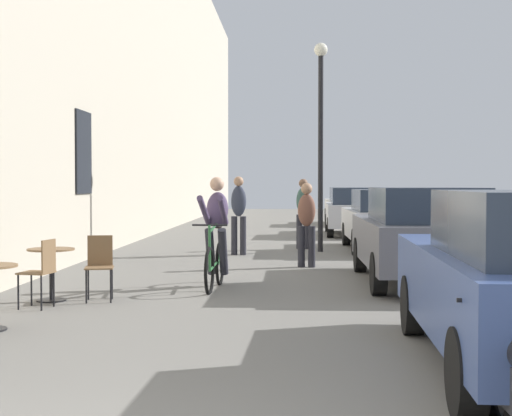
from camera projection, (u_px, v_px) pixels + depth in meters
building_facade_left at (95, 5)px, 17.34m from camera, size 0.54×68.00×11.47m
cafe_table_far at (51, 263)px, 10.27m from camera, size 0.64×0.64×0.72m
cafe_chair_far_toward_street at (41, 268)px, 9.65m from camera, size 0.44×0.44×0.89m
cafe_chair_far_toward_wall at (100, 263)px, 10.32m from camera, size 0.44×0.44×0.89m
cyclist_on_bicycle at (216, 235)px, 11.58m from camera, size 0.52×1.76×1.74m
pedestrian_near at (307, 220)px, 14.41m from camera, size 0.37×0.28×1.62m
pedestrian_mid at (239, 211)px, 16.87m from camera, size 0.35×0.25×1.77m
pedestrian_far at (303, 209)px, 18.41m from camera, size 0.38×0.30×1.72m
street_lamp at (321, 120)px, 17.62m from camera, size 0.32×0.32×4.90m
parked_car_second at (421, 234)px, 12.03m from camera, size 1.84×4.35×1.55m
parked_car_third at (384, 219)px, 18.03m from camera, size 1.77×4.13×1.47m
parked_car_fourth at (355, 210)px, 23.44m from camera, size 1.85×4.20×1.48m
parked_car_fifth at (349, 205)px, 29.44m from camera, size 1.76×4.11×1.46m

